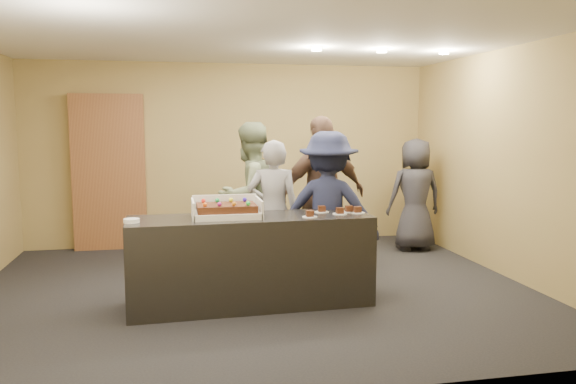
# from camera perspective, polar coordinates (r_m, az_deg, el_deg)

# --- Properties ---
(room) EXTENTS (6.04, 6.00, 2.70)m
(room) POSITION_cam_1_polar(r_m,az_deg,el_deg) (6.04, -3.36, 2.54)
(room) COLOR black
(room) RESTS_ON ground
(serving_counter) EXTENTS (2.42, 0.77, 0.90)m
(serving_counter) POSITION_cam_1_polar(r_m,az_deg,el_deg) (5.67, -3.79, -6.99)
(serving_counter) COLOR black
(serving_counter) RESTS_ON floor
(storage_cabinet) EXTENTS (1.01, 0.15, 2.23)m
(storage_cabinet) POSITION_cam_1_polar(r_m,az_deg,el_deg) (8.45, -17.72, 1.90)
(storage_cabinet) COLOR brown
(storage_cabinet) RESTS_ON floor
(cake_box) EXTENTS (0.67, 0.46, 0.20)m
(cake_box) POSITION_cam_1_polar(r_m,az_deg,el_deg) (5.56, -6.29, -2.06)
(cake_box) COLOR white
(cake_box) RESTS_ON serving_counter
(sheet_cake) EXTENTS (0.57, 0.39, 0.11)m
(sheet_cake) POSITION_cam_1_polar(r_m,az_deg,el_deg) (5.53, -6.27, -1.57)
(sheet_cake) COLOR #33180B
(sheet_cake) RESTS_ON cake_box
(plate_stack) EXTENTS (0.15, 0.15, 0.04)m
(plate_stack) POSITION_cam_1_polar(r_m,az_deg,el_deg) (5.42, -15.62, -2.82)
(plate_stack) COLOR white
(plate_stack) RESTS_ON serving_counter
(slice_a) EXTENTS (0.15, 0.15, 0.07)m
(slice_a) POSITION_cam_1_polar(r_m,az_deg,el_deg) (5.51, 2.23, -2.34)
(slice_a) COLOR white
(slice_a) RESTS_ON serving_counter
(slice_b) EXTENTS (0.15, 0.15, 0.07)m
(slice_b) POSITION_cam_1_polar(r_m,az_deg,el_deg) (5.82, 3.45, -1.85)
(slice_b) COLOR white
(slice_b) RESTS_ON serving_counter
(slice_c) EXTENTS (0.15, 0.15, 0.07)m
(slice_c) POSITION_cam_1_polar(r_m,az_deg,el_deg) (5.71, 5.29, -2.03)
(slice_c) COLOR white
(slice_c) RESTS_ON serving_counter
(slice_d) EXTENTS (0.15, 0.15, 0.07)m
(slice_d) POSITION_cam_1_polar(r_m,az_deg,el_deg) (5.86, 6.21, -1.82)
(slice_d) COLOR white
(slice_d) RESTS_ON serving_counter
(slice_e) EXTENTS (0.15, 0.15, 0.07)m
(slice_e) POSITION_cam_1_polar(r_m,az_deg,el_deg) (5.81, 7.08, -1.91)
(slice_e) COLOR white
(slice_e) RESTS_ON serving_counter
(person_server_grey) EXTENTS (0.68, 0.53, 1.63)m
(person_server_grey) POSITION_cam_1_polar(r_m,az_deg,el_deg) (6.36, -1.49, -2.05)
(person_server_grey) COLOR #939397
(person_server_grey) RESTS_ON floor
(person_sage_man) EXTENTS (1.12, 1.06, 1.83)m
(person_sage_man) POSITION_cam_1_polar(r_m,az_deg,el_deg) (6.98, -3.91, -0.44)
(person_sage_man) COLOR gray
(person_sage_man) RESTS_ON floor
(person_navy_man) EXTENTS (1.27, 1.00, 1.73)m
(person_navy_man) POSITION_cam_1_polar(r_m,az_deg,el_deg) (6.20, 4.11, -1.85)
(person_navy_man) COLOR #1C223F
(person_navy_man) RESTS_ON floor
(person_brown_extra) EXTENTS (1.19, 0.70, 1.91)m
(person_brown_extra) POSITION_cam_1_polar(r_m,az_deg,el_deg) (6.83, 3.59, -0.28)
(person_brown_extra) COLOR brown
(person_brown_extra) RESTS_ON floor
(person_dark_suit) EXTENTS (0.80, 0.53, 1.61)m
(person_dark_suit) POSITION_cam_1_polar(r_m,az_deg,el_deg) (8.23, 12.77, -0.26)
(person_dark_suit) COLOR #2A292F
(person_dark_suit) RESTS_ON floor
(ceiling_spotlights) EXTENTS (1.72, 0.12, 0.03)m
(ceiling_spotlights) POSITION_cam_1_polar(r_m,az_deg,el_deg) (6.96, 9.50, 13.94)
(ceiling_spotlights) COLOR #FFEAC6
(ceiling_spotlights) RESTS_ON ceiling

